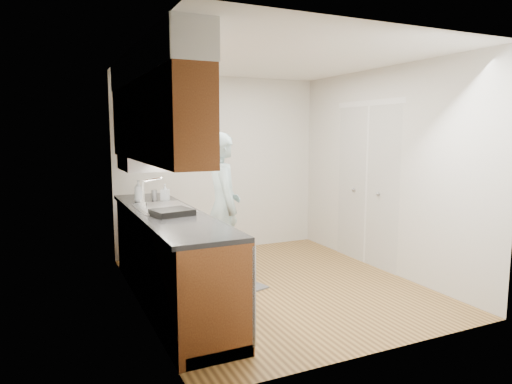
# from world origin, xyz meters

# --- Properties ---
(floor) EXTENTS (3.50, 3.50, 0.00)m
(floor) POSITION_xyz_m (0.00, 0.00, 0.00)
(floor) COLOR #A47B3E
(floor) RESTS_ON ground
(ceiling) EXTENTS (3.50, 3.50, 0.00)m
(ceiling) POSITION_xyz_m (0.00, 0.00, 2.50)
(ceiling) COLOR white
(ceiling) RESTS_ON wall_left
(wall_left) EXTENTS (0.02, 3.50, 2.50)m
(wall_left) POSITION_xyz_m (-1.50, 0.00, 1.25)
(wall_left) COLOR beige
(wall_left) RESTS_ON floor
(wall_right) EXTENTS (0.02, 3.50, 2.50)m
(wall_right) POSITION_xyz_m (1.50, 0.00, 1.25)
(wall_right) COLOR beige
(wall_right) RESTS_ON floor
(wall_back) EXTENTS (3.00, 0.02, 2.50)m
(wall_back) POSITION_xyz_m (0.00, 1.75, 1.25)
(wall_back) COLOR beige
(wall_back) RESTS_ON floor
(counter) EXTENTS (0.64, 2.80, 1.30)m
(counter) POSITION_xyz_m (-1.20, -0.00, 0.49)
(counter) COLOR brown
(counter) RESTS_ON floor
(upper_cabinets) EXTENTS (0.47, 2.80, 1.21)m
(upper_cabinets) POSITION_xyz_m (-1.33, 0.05, 1.95)
(upper_cabinets) COLOR brown
(upper_cabinets) RESTS_ON wall_left
(closet_door) EXTENTS (0.02, 1.22, 2.05)m
(closet_door) POSITION_xyz_m (1.49, 0.30, 1.02)
(closet_door) COLOR silver
(closet_door) RESTS_ON wall_right
(floor_mat) EXTENTS (0.80, 1.07, 0.02)m
(floor_mat) POSITION_xyz_m (-0.50, 0.32, 0.01)
(floor_mat) COLOR #606062
(floor_mat) RESTS_ON floor
(person) EXTENTS (0.53, 0.73, 1.93)m
(person) POSITION_xyz_m (-0.50, 0.32, 0.98)
(person) COLOR #8FACAE
(person) RESTS_ON floor_mat
(soap_bottle_a) EXTENTS (0.12, 0.12, 0.24)m
(soap_bottle_a) POSITION_xyz_m (-1.35, 0.76, 1.06)
(soap_bottle_a) COLOR #B6BCC6
(soap_bottle_a) RESTS_ON counter
(soap_bottle_b) EXTENTS (0.12, 0.12, 0.19)m
(soap_bottle_b) POSITION_xyz_m (-1.05, 0.73, 1.03)
(soap_bottle_b) COLOR #B6BCC6
(soap_bottle_b) RESTS_ON counter
(soda_can) EXTENTS (0.07, 0.07, 0.11)m
(soda_can) POSITION_xyz_m (-1.05, 0.74, 0.99)
(soda_can) COLOR red
(soda_can) RESTS_ON counter
(steel_can) EXTENTS (0.08, 0.08, 0.12)m
(steel_can) POSITION_xyz_m (-1.16, 0.80, 1.00)
(steel_can) COLOR #A5A5AA
(steel_can) RESTS_ON counter
(dish_rack) EXTENTS (0.41, 0.37, 0.06)m
(dish_rack) POSITION_xyz_m (-1.22, -0.23, 0.97)
(dish_rack) COLOR black
(dish_rack) RESTS_ON counter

